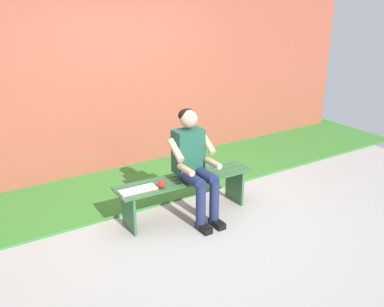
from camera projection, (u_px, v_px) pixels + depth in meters
ground_plane at (153, 288)px, 3.89m from camera, size 10.00×7.00×0.04m
grass_strip at (140, 178)px, 6.10m from camera, size 9.00×1.72×0.03m
brick_wall at (83, 84)px, 5.90m from camera, size 9.50×0.24×2.59m
bench_near at (185, 187)px, 5.03m from camera, size 1.67×0.46×0.46m
person_seated at (194, 161)px, 4.86m from camera, size 0.50×0.69×1.27m
apple at (161, 185)px, 4.73m from camera, size 0.09×0.09×0.09m
book_open at (138, 190)px, 4.67m from camera, size 0.42×0.17×0.02m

